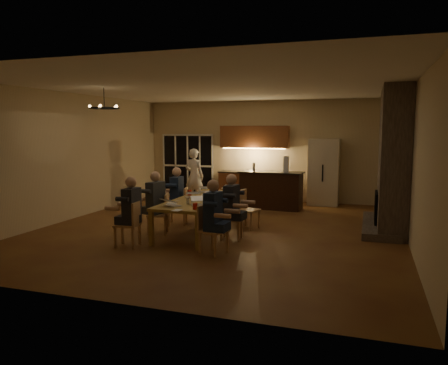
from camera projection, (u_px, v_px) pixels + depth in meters
floor at (220, 229)px, 10.01m from camera, size 9.00×9.00×0.00m
back_wall at (265, 151)px, 14.08m from camera, size 8.00×0.04×3.20m
left_wall at (71, 156)px, 11.08m from camera, size 0.04×9.00×3.20m
right_wall at (414, 164)px, 8.56m from camera, size 0.04×9.00×3.20m
ceiling at (220, 87)px, 9.63m from camera, size 8.00×9.00×0.04m
french_doors at (188, 166)px, 14.95m from camera, size 1.86×0.08×2.10m
fireplace at (393, 160)px, 9.79m from camera, size 0.58×2.50×3.20m
kitchenette at (254, 164)px, 13.92m from camera, size 2.24×0.68×2.40m
refrigerator at (324, 172)px, 13.21m from camera, size 0.90×0.68×2.00m
dining_table at (201, 215)px, 9.74m from camera, size 1.10×2.99×0.75m
bar_island at (271, 190)px, 12.59m from camera, size 1.87×0.79×1.08m
chair_left_near at (127, 224)px, 8.50m from camera, size 0.50×0.50×0.89m
chair_left_mid at (158, 214)px, 9.51m from camera, size 0.56×0.56×0.89m
chair_left_far at (178, 206)px, 10.53m from camera, size 0.54×0.54×0.89m
chair_right_near at (214, 230)px, 7.99m from camera, size 0.56×0.56×0.89m
chair_right_mid at (231, 219)px, 9.03m from camera, size 0.49×0.49×0.89m
chair_right_far at (248, 209)px, 10.06m from camera, size 0.54×0.54×0.89m
person_left_near at (132, 212)px, 8.47m from camera, size 0.62×0.62×1.38m
person_right_near at (213, 217)px, 7.93m from camera, size 0.63×0.63×1.38m
person_left_mid at (156, 203)px, 9.49m from camera, size 0.70×0.70×1.38m
person_right_mid at (231, 207)px, 8.94m from camera, size 0.63×0.63×1.38m
person_left_far at (177, 196)px, 10.53m from camera, size 0.65×0.65×1.38m
standing_person at (194, 176)px, 13.52m from camera, size 0.67×0.49×1.71m
chandelier at (104, 108)px, 9.73m from camera, size 0.65×0.65×0.03m
laptop_a at (173, 200)px, 8.75m from camera, size 0.41×0.38×0.23m
laptop_b at (199, 200)px, 8.83m from camera, size 0.42×0.40×0.23m
laptop_c at (193, 193)px, 9.84m from camera, size 0.42×0.40×0.23m
laptop_d at (208, 195)px, 9.51m from camera, size 0.37×0.33×0.23m
laptop_e at (207, 187)px, 10.74m from camera, size 0.37×0.33×0.23m
laptop_f at (227, 188)px, 10.63m from camera, size 0.37×0.34×0.23m
mug_front at (193, 200)px, 9.23m from camera, size 0.08×0.08×0.10m
mug_mid at (212, 193)px, 10.20m from camera, size 0.08×0.08×0.10m
mug_back at (199, 191)px, 10.55m from camera, size 0.07×0.07×0.10m
redcup_near at (195, 206)px, 8.38m from camera, size 0.09×0.09×0.12m
redcup_mid at (190, 193)px, 10.20m from camera, size 0.10×0.10×0.12m
can_silver at (188, 201)px, 8.95m from camera, size 0.06×0.06×0.12m
can_cola at (217, 188)px, 10.97m from camera, size 0.07×0.07×0.12m
can_right at (220, 195)px, 9.86m from camera, size 0.07×0.07×0.12m
plate_near at (208, 203)px, 9.10m from camera, size 0.23×0.23×0.02m
plate_left at (172, 204)px, 9.00m from camera, size 0.23×0.23×0.02m
plate_far at (232, 194)px, 10.28m from camera, size 0.24×0.24×0.02m
notepad at (177, 210)px, 8.25m from camera, size 0.17×0.22×0.01m
bar_bottle at (254, 167)px, 12.71m from camera, size 0.07×0.07×0.24m
bar_blender at (286, 164)px, 12.29m from camera, size 0.15×0.15×0.45m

